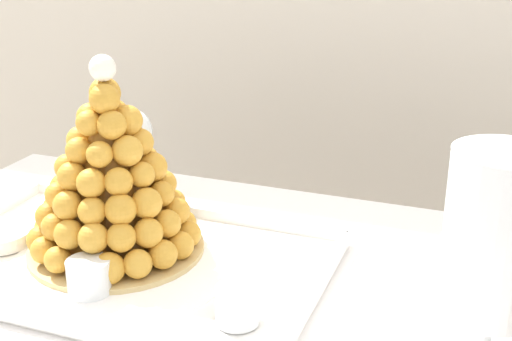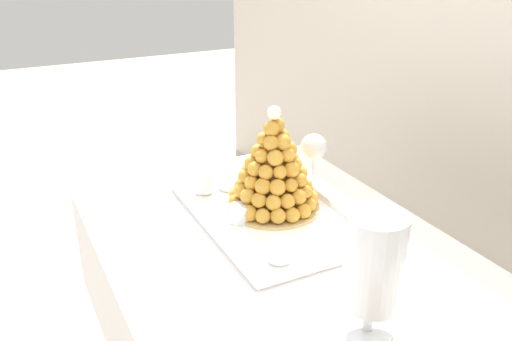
{
  "view_description": "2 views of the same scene",
  "coord_description": "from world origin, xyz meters",
  "px_view_note": "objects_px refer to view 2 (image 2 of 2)",
  "views": [
    {
      "loc": [
        0.31,
        -0.74,
        1.22
      ],
      "look_at": [
        0.05,
        -0.04,
        0.94
      ],
      "focal_mm": 48.69,
      "sensor_mm": 36.0,
      "label": 1
    },
    {
      "loc": [
        0.98,
        -0.58,
        1.44
      ],
      "look_at": [
        -0.14,
        -0.02,
        0.9
      ],
      "focal_mm": 37.73,
      "sensor_mm": 36.0,
      "label": 2
    }
  ],
  "objects_px": {
    "dessert_cup_centre": "(279,252)",
    "wine_glass": "(314,148)",
    "macaron_goblet": "(374,264)",
    "dessert_cup_left": "(204,185)",
    "dessert_cup_mid_left": "(240,214)",
    "croquembouche": "(273,170)",
    "creme_brulee_ramekin": "(234,183)",
    "serving_tray": "(269,215)"
  },
  "relations": [
    {
      "from": "dessert_cup_mid_left",
      "to": "macaron_goblet",
      "type": "xyz_separation_m",
      "value": [
        0.51,
        0.04,
        0.13
      ]
    },
    {
      "from": "croquembouche",
      "to": "wine_glass",
      "type": "distance_m",
      "value": 0.19
    },
    {
      "from": "serving_tray",
      "to": "croquembouche",
      "type": "distance_m",
      "value": 0.13
    },
    {
      "from": "dessert_cup_centre",
      "to": "dessert_cup_mid_left",
      "type": "bearing_deg",
      "value": -179.49
    },
    {
      "from": "dessert_cup_mid_left",
      "to": "croquembouche",
      "type": "bearing_deg",
      "value": 104.27
    },
    {
      "from": "dessert_cup_centre",
      "to": "creme_brulee_ramekin",
      "type": "distance_m",
      "value": 0.43
    },
    {
      "from": "dessert_cup_left",
      "to": "creme_brulee_ramekin",
      "type": "bearing_deg",
      "value": 88.73
    },
    {
      "from": "serving_tray",
      "to": "dessert_cup_mid_left",
      "type": "height_order",
      "value": "dessert_cup_mid_left"
    },
    {
      "from": "serving_tray",
      "to": "dessert_cup_left",
      "type": "height_order",
      "value": "dessert_cup_left"
    },
    {
      "from": "croquembouche",
      "to": "macaron_goblet",
      "type": "xyz_separation_m",
      "value": [
        0.54,
        -0.08,
        0.03
      ]
    },
    {
      "from": "croquembouche",
      "to": "wine_glass",
      "type": "xyz_separation_m",
      "value": [
        -0.07,
        0.18,
        0.01
      ]
    },
    {
      "from": "dessert_cup_centre",
      "to": "macaron_goblet",
      "type": "height_order",
      "value": "macaron_goblet"
    },
    {
      "from": "creme_brulee_ramekin",
      "to": "macaron_goblet",
      "type": "distance_m",
      "value": 0.73
    },
    {
      "from": "creme_brulee_ramekin",
      "to": "dessert_cup_left",
      "type": "bearing_deg",
      "value": -91.27
    },
    {
      "from": "dessert_cup_centre",
      "to": "croquembouche",
      "type": "bearing_deg",
      "value": 154.68
    },
    {
      "from": "macaron_goblet",
      "to": "wine_glass",
      "type": "distance_m",
      "value": 0.66
    },
    {
      "from": "dessert_cup_mid_left",
      "to": "creme_brulee_ramekin",
      "type": "distance_m",
      "value": 0.23
    },
    {
      "from": "dessert_cup_mid_left",
      "to": "creme_brulee_ramekin",
      "type": "xyz_separation_m",
      "value": [
        -0.21,
        0.08,
        -0.01
      ]
    },
    {
      "from": "dessert_cup_left",
      "to": "wine_glass",
      "type": "distance_m",
      "value": 0.35
    },
    {
      "from": "dessert_cup_left",
      "to": "dessert_cup_mid_left",
      "type": "height_order",
      "value": "dessert_cup_left"
    },
    {
      "from": "dessert_cup_centre",
      "to": "creme_brulee_ramekin",
      "type": "height_order",
      "value": "dessert_cup_centre"
    },
    {
      "from": "dessert_cup_mid_left",
      "to": "creme_brulee_ramekin",
      "type": "bearing_deg",
      "value": 159.71
    },
    {
      "from": "macaron_goblet",
      "to": "wine_glass",
      "type": "bearing_deg",
      "value": 157.2
    },
    {
      "from": "serving_tray",
      "to": "wine_glass",
      "type": "relative_size",
      "value": 3.32
    },
    {
      "from": "wine_glass",
      "to": "serving_tray",
      "type": "bearing_deg",
      "value": -63.14
    },
    {
      "from": "serving_tray",
      "to": "dessert_cup_centre",
      "type": "bearing_deg",
      "value": -22.33
    },
    {
      "from": "dessert_cup_left",
      "to": "macaron_goblet",
      "type": "distance_m",
      "value": 0.73
    },
    {
      "from": "croquembouche",
      "to": "macaron_goblet",
      "type": "distance_m",
      "value": 0.54
    },
    {
      "from": "dessert_cup_left",
      "to": "dessert_cup_mid_left",
      "type": "xyz_separation_m",
      "value": [
        0.21,
        0.02,
        -0.0
      ]
    },
    {
      "from": "wine_glass",
      "to": "dessert_cup_centre",
      "type": "bearing_deg",
      "value": -42.71
    },
    {
      "from": "croquembouche",
      "to": "wine_glass",
      "type": "bearing_deg",
      "value": 112.35
    },
    {
      "from": "serving_tray",
      "to": "creme_brulee_ramekin",
      "type": "xyz_separation_m",
      "value": [
        -0.21,
        -0.01,
        0.01
      ]
    },
    {
      "from": "creme_brulee_ramekin",
      "to": "macaron_goblet",
      "type": "height_order",
      "value": "macaron_goblet"
    },
    {
      "from": "dessert_cup_centre",
      "to": "macaron_goblet",
      "type": "bearing_deg",
      "value": 7.3
    },
    {
      "from": "dessert_cup_left",
      "to": "dessert_cup_centre",
      "type": "bearing_deg",
      "value": 2.88
    },
    {
      "from": "serving_tray",
      "to": "dessert_cup_centre",
      "type": "relative_size",
      "value": 10.68
    },
    {
      "from": "dessert_cup_left",
      "to": "wine_glass",
      "type": "height_order",
      "value": "wine_glass"
    },
    {
      "from": "dessert_cup_left",
      "to": "dessert_cup_centre",
      "type": "relative_size",
      "value": 0.99
    },
    {
      "from": "serving_tray",
      "to": "macaron_goblet",
      "type": "distance_m",
      "value": 0.53
    },
    {
      "from": "wine_glass",
      "to": "dessert_cup_left",
      "type": "bearing_deg",
      "value": -109.33
    },
    {
      "from": "croquembouche",
      "to": "creme_brulee_ramekin",
      "type": "relative_size",
      "value": 3.15
    },
    {
      "from": "dessert_cup_centre",
      "to": "wine_glass",
      "type": "bearing_deg",
      "value": 137.29
    }
  ]
}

